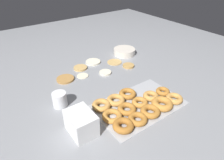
# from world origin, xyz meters

# --- Properties ---
(ground_plane) EXTENTS (3.00, 3.00, 0.00)m
(ground_plane) POSITION_xyz_m (0.00, 0.00, 0.00)
(ground_plane) COLOR gray
(pancake_0) EXTENTS (0.12, 0.12, 0.01)m
(pancake_0) POSITION_xyz_m (0.07, 0.22, 0.01)
(pancake_0) COLOR silver
(pancake_0) RESTS_ON ground_plane
(pancake_1) EXTENTS (0.12, 0.12, 0.01)m
(pancake_1) POSITION_xyz_m (-0.22, 0.11, 0.01)
(pancake_1) COLOR #B27F42
(pancake_1) RESTS_ON ground_plane
(pancake_2) EXTENTS (0.08, 0.08, 0.01)m
(pancake_2) POSITION_xyz_m (-0.10, 0.09, 0.00)
(pancake_2) COLOR beige
(pancake_2) RESTS_ON ground_plane
(pancake_3) EXTENTS (0.09, 0.09, 0.01)m
(pancake_3) POSITION_xyz_m (0.25, 0.01, 0.01)
(pancake_3) COLOR tan
(pancake_3) RESTS_ON ground_plane
(pancake_4) EXTENTS (0.11, 0.11, 0.01)m
(pancake_4) POSITION_xyz_m (0.21, 0.13, 0.00)
(pancake_4) COLOR tan
(pancake_4) RESTS_ON ground_plane
(pancake_5) EXTENTS (0.10, 0.10, 0.01)m
(pancake_5) POSITION_xyz_m (-0.06, 0.19, 0.01)
(pancake_5) COLOR tan
(pancake_5) RESTS_ON ground_plane
(pancake_6) EXTENTS (0.09, 0.09, 0.01)m
(pancake_6) POSITION_xyz_m (0.05, 0.03, 0.01)
(pancake_6) COLOR silver
(pancake_6) RESTS_ON ground_plane
(donut_tray) EXTENTS (0.50, 0.32, 0.05)m
(donut_tray) POSITION_xyz_m (-0.02, -0.40, 0.02)
(donut_tray) COLOR #ADAFB5
(donut_tray) RESTS_ON ground_plane
(batter_bowl) EXTENTS (0.18, 0.18, 0.05)m
(batter_bowl) POSITION_xyz_m (0.37, 0.20, 0.03)
(batter_bowl) COLOR silver
(batter_bowl) RESTS_ON ground_plane
(container_stack) EXTENTS (0.11, 0.15, 0.11)m
(container_stack) POSITION_xyz_m (-0.35, -0.37, 0.06)
(container_stack) COLOR white
(container_stack) RESTS_ON ground_plane
(paper_cup) EXTENTS (0.08, 0.08, 0.08)m
(paper_cup) POSITION_xyz_m (-0.35, -0.13, 0.04)
(paper_cup) COLOR white
(paper_cup) RESTS_ON ground_plane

